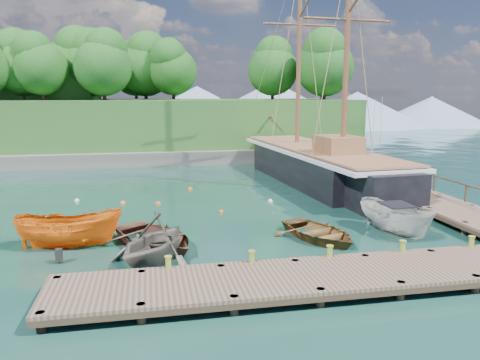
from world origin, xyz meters
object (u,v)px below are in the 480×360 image
object	(u,v)px
motorboat_orange	(70,247)
schooner	(317,168)
cabin_boat_white	(395,233)
rowboat_1	(155,264)
rowboat_0	(155,246)
rowboat_2	(319,239)

from	to	relation	value
motorboat_orange	schooner	distance (m)	20.13
motorboat_orange	cabin_boat_white	world-z (taller)	motorboat_orange
rowboat_1	schooner	size ratio (longest dim) A/B	0.15
rowboat_0	rowboat_2	xyz separation A→B (m)	(7.47, -0.42, 0.00)
rowboat_0	motorboat_orange	xyz separation A→B (m)	(-3.65, 0.62, 0.00)
rowboat_1	rowboat_2	distance (m)	7.72
rowboat_0	rowboat_1	world-z (taller)	rowboat_1
rowboat_2	cabin_boat_white	world-z (taller)	cabin_boat_white
rowboat_2	motorboat_orange	bearing A→B (deg)	155.36
rowboat_1	motorboat_orange	distance (m)	4.57
rowboat_1	cabin_boat_white	xyz separation A→B (m)	(11.47, 1.93, 0.00)
rowboat_0	cabin_boat_white	bearing A→B (deg)	-31.91
motorboat_orange	schooner	bearing A→B (deg)	-46.79
motorboat_orange	schooner	xyz separation A→B (m)	(15.93, 12.25, 1.13)
cabin_boat_white	rowboat_0	bearing A→B (deg)	162.19
rowboat_0	cabin_boat_white	distance (m)	11.42
rowboat_0	motorboat_orange	distance (m)	3.70
rowboat_2	cabin_boat_white	distance (m)	3.95
rowboat_0	schooner	size ratio (longest dim) A/B	0.18
rowboat_1	rowboat_2	size ratio (longest dim) A/B	0.95
motorboat_orange	cabin_boat_white	xyz separation A→B (m)	(15.07, -0.87, 0.00)
rowboat_0	motorboat_orange	size ratio (longest dim) A/B	1.08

